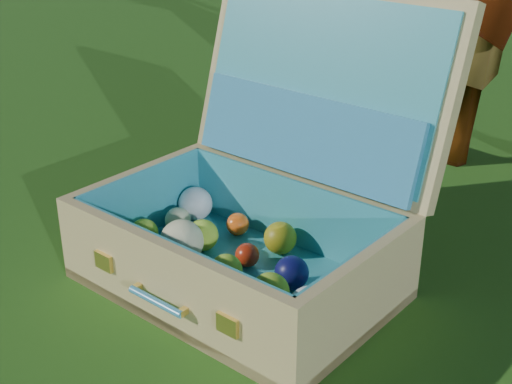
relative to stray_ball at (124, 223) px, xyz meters
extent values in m
plane|color=#215114|center=(0.50, -0.07, -0.03)|extent=(60.00, 60.00, 0.00)
sphere|color=teal|center=(0.00, 0.00, 0.00)|extent=(0.06, 0.06, 0.06)
cube|color=tan|center=(0.39, -0.08, -0.02)|extent=(0.76, 0.58, 0.03)
cube|color=tan|center=(0.35, -0.30, 0.07)|extent=(0.68, 0.16, 0.21)
cube|color=tan|center=(0.44, 0.13, 0.07)|extent=(0.68, 0.16, 0.21)
cube|color=tan|center=(0.07, -0.02, 0.07)|extent=(0.10, 0.41, 0.21)
cube|color=tan|center=(0.72, -0.15, 0.07)|extent=(0.10, 0.41, 0.21)
cube|color=teal|center=(0.39, -0.08, 0.00)|extent=(0.71, 0.53, 0.01)
cube|color=teal|center=(0.35, -0.28, 0.08)|extent=(0.63, 0.13, 0.18)
cube|color=teal|center=(0.43, 0.11, 0.08)|extent=(0.63, 0.13, 0.18)
cube|color=teal|center=(0.09, -0.02, 0.08)|extent=(0.09, 0.40, 0.18)
cube|color=teal|center=(0.70, -0.15, 0.08)|extent=(0.09, 0.40, 0.18)
cube|color=tan|center=(0.46, 0.23, 0.39)|extent=(0.71, 0.30, 0.45)
cube|color=teal|center=(0.45, 0.20, 0.40)|extent=(0.65, 0.25, 0.39)
cube|color=teal|center=(0.44, 0.16, 0.28)|extent=(0.62, 0.20, 0.19)
cube|color=#F2C659|center=(0.17, -0.28, 0.07)|extent=(0.05, 0.02, 0.04)
cube|color=#F2C659|center=(0.53, -0.35, 0.07)|extent=(0.05, 0.02, 0.04)
cylinder|color=teal|center=(0.35, -0.33, 0.05)|extent=(0.15, 0.05, 0.02)
cube|color=#F2C659|center=(0.28, -0.31, 0.05)|extent=(0.02, 0.02, 0.01)
cube|color=#F2C659|center=(0.41, -0.33, 0.05)|extent=(0.02, 0.02, 0.01)
sphere|color=#FF5D15|center=(0.11, -0.18, 0.04)|extent=(0.07, 0.07, 0.07)
sphere|color=white|center=(0.25, -0.21, 0.03)|extent=(0.06, 0.06, 0.06)
sphere|color=#101150|center=(0.36, -0.22, 0.03)|extent=(0.06, 0.06, 0.06)
sphere|color=#B2D734|center=(0.51, -0.26, 0.04)|extent=(0.08, 0.08, 0.08)
sphere|color=#A99816|center=(0.61, -0.27, 0.04)|extent=(0.07, 0.07, 0.07)
sphere|color=#B2D734|center=(0.12, -0.07, 0.04)|extent=(0.07, 0.07, 0.07)
sphere|color=beige|center=(0.25, -0.09, 0.05)|extent=(0.11, 0.11, 0.11)
sphere|color=#B2D734|center=(0.39, -0.13, 0.04)|extent=(0.07, 0.07, 0.07)
sphere|color=#B2D734|center=(0.52, -0.17, 0.04)|extent=(0.08, 0.08, 0.08)
sphere|color=white|center=(0.63, -0.19, 0.05)|extent=(0.09, 0.09, 0.09)
sphere|color=beige|center=(0.16, 0.03, 0.03)|extent=(0.07, 0.07, 0.07)
sphere|color=#B2D734|center=(0.26, -0.02, 0.04)|extent=(0.08, 0.08, 0.08)
sphere|color=red|center=(0.39, -0.04, 0.03)|extent=(0.06, 0.06, 0.06)
sphere|color=#101150|center=(0.53, -0.07, 0.04)|extent=(0.08, 0.08, 0.08)
sphere|color=red|center=(0.64, -0.10, 0.03)|extent=(0.05, 0.05, 0.05)
sphere|color=white|center=(0.15, 0.11, 0.05)|extent=(0.09, 0.09, 0.09)
sphere|color=#FF5D15|center=(0.30, 0.09, 0.03)|extent=(0.06, 0.06, 0.06)
sphere|color=#A99816|center=(0.43, 0.06, 0.04)|extent=(0.08, 0.08, 0.08)
camera|label=1|loc=(1.11, -1.30, 0.87)|focal=50.00mm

